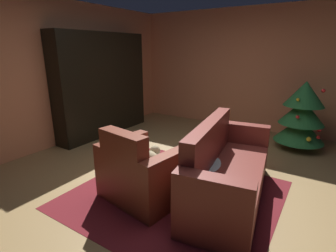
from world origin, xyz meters
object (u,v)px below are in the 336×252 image
Objects in this scene: coffee_table at (189,163)px; book_stack_on_table at (192,157)px; bottle_on_table at (201,149)px; decorated_tree at (302,115)px; armchair_red at (142,174)px; couch_red at (227,173)px; bookshelf_unit at (108,84)px.

book_stack_on_table is (0.06, -0.02, 0.10)m from coffee_table.
decorated_tree is at bearing 67.83° from bottle_on_table.
book_stack_on_table is 0.81× the size of bottle_on_table.
coffee_table is at bearing 44.76° from armchair_red.
coffee_table is (-0.44, -0.15, 0.08)m from couch_red.
book_stack_on_table is 0.23m from bottle_on_table.
armchair_red reaches higher than bottle_on_table.
bookshelf_unit reaches higher than book_stack_on_table.
decorated_tree is (0.91, 2.42, 0.13)m from book_stack_on_table.
coffee_table is 0.26m from bottle_on_table.
bottle_on_table is (0.07, 0.20, 0.14)m from coffee_table.
couch_red is 1.65× the size of decorated_tree.
book_stack_on_table is at bearing -155.75° from couch_red.
book_stack_on_table is 0.18× the size of decorated_tree.
coffee_table is at bearing -160.95° from couch_red.
decorated_tree is at bearing 17.22° from bookshelf_unit.
bookshelf_unit is 3.77m from decorated_tree.
bookshelf_unit is 3.34m from couch_red.
decorated_tree reaches higher than coffee_table.
bookshelf_unit is at bearing 159.62° from couch_red.
armchair_red is at bearing -140.36° from book_stack_on_table.
decorated_tree is (1.37, 2.80, 0.31)m from armchair_red.
bookshelf_unit is at bearing 158.05° from bottle_on_table.
decorated_tree reaches higher than armchair_red.
armchair_red is 0.51× the size of couch_red.
book_stack_on_table is at bearing 39.64° from armchair_red.
coffee_table is 0.64× the size of decorated_tree.
couch_red is 2.57× the size of coffee_table.
book_stack_on_table is 2.59m from decorated_tree.
bottle_on_table reaches higher than coffee_table.
coffee_table is at bearing -111.91° from decorated_tree.
book_stack_on_table is (2.68, -1.31, -0.53)m from bookshelf_unit.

